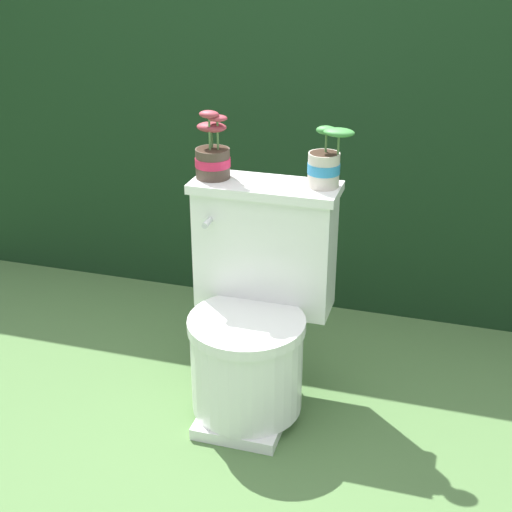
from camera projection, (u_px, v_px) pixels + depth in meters
ground_plane at (251, 416)px, 2.42m from camera, size 12.00×12.00×0.00m
hedge_backdrop at (332, 128)px, 3.26m from camera, size 3.68×0.92×1.34m
toilet at (254, 315)px, 2.36m from camera, size 0.48×0.50×0.76m
potted_plant_left at (213, 155)px, 2.31m from camera, size 0.12×0.12×0.23m
potted_plant_midleft at (325, 163)px, 2.23m from camera, size 0.14×0.10×0.19m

